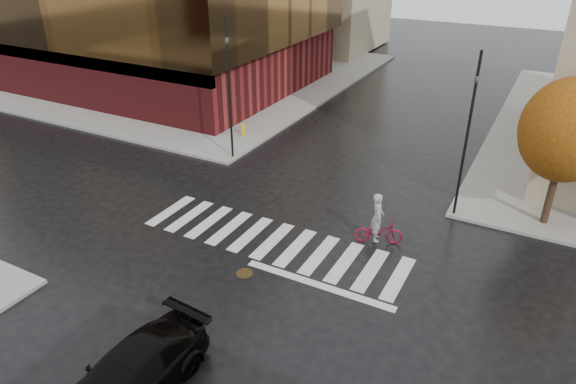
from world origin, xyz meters
name	(u,v)px	position (x,y,z in m)	size (l,w,h in m)	color
ground	(267,247)	(0.00, 0.00, 0.00)	(120.00, 120.00, 0.00)	black
sidewalk_nw	(184,72)	(-21.00, 21.00, 0.07)	(30.00, 30.00, 0.15)	gray
crosswalk	(273,241)	(0.00, 0.50, 0.01)	(12.00, 3.00, 0.01)	silver
tree_ne_a	(568,131)	(10.00, 7.40, 4.46)	(3.80, 3.80, 6.50)	#321F16
sedan	(130,376)	(0.51, -8.38, 0.75)	(2.10, 5.16, 1.50)	black
cyclist	(378,226)	(3.93, 2.50, 0.78)	(2.13, 1.40, 2.29)	maroon
traffic_light_nw	(229,80)	(-6.30, 6.93, 4.59)	(0.20, 0.17, 7.71)	black
traffic_light_ne	(469,126)	(6.30, 6.30, 4.37)	(0.20, 0.22, 7.40)	black
fire_hydrant	(243,129)	(-7.56, 10.00, 0.58)	(0.28, 0.28, 0.78)	gold
manhole	(244,273)	(0.19, -2.00, 0.01)	(0.66, 0.66, 0.01)	#4B381B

